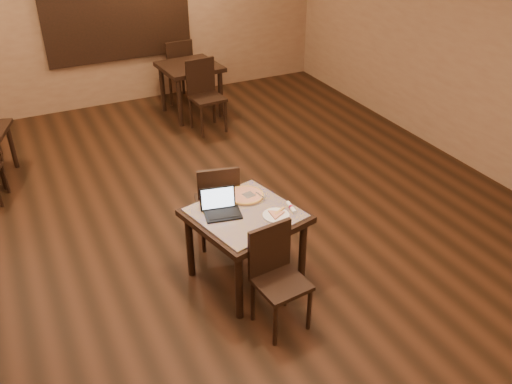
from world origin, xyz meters
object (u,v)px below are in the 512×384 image
laptop (220,207)px  other_table_a_chair_near (204,91)px  chair_main_near (276,271)px  other_table_a_chair_far (178,67)px  tiled_table (245,222)px  chair_main_far (218,201)px  other_table_a (190,73)px  pizza_pan (246,196)px

laptop → other_table_a_chair_near: bearing=82.7°
laptop → chair_main_near: bearing=-63.3°
chair_main_near → other_table_a_chair_far: size_ratio=0.90×
laptop → tiled_table: bearing=-15.2°
chair_main_far → laptop: size_ratio=2.65×
chair_main_near → other_table_a_chair_far: bearing=73.5°
chair_main_far → laptop: laptop is taller
other_table_a → laptop: bearing=-110.5°
laptop → other_table_a_chair_near: 3.57m
tiled_table → other_table_a_chair_far: bearing=64.8°
tiled_table → other_table_a_chair_near: bearing=61.0°
laptop → other_table_a: 4.15m
other_table_a → other_table_a_chair_near: 0.62m
laptop → other_table_a_chair_near: (1.17, 3.37, -0.23)m
other_table_a_chair_far → other_table_a_chair_near: bearing=85.3°
laptop → other_table_a: (1.17, 3.98, -0.15)m
chair_main_far → other_table_a_chair_near: other_table_a_chair_near is taller
tiled_table → other_table_a_chair_far: (0.98, 4.70, -0.07)m
laptop → other_table_a_chair_far: 4.75m
pizza_pan → tiled_table: bearing=-116.6°
tiled_table → other_table_a: 4.20m
other_table_a → pizza_pan: bearing=-106.6°
other_table_a → other_table_a_chair_far: (0.01, 0.61, -0.08)m
laptop → pizza_pan: 0.35m
pizza_pan → other_table_a: other_table_a is taller
laptop → other_table_a_chair_near: other_table_a_chair_near is taller
tiled_table → other_table_a_chair_near: size_ratio=1.05×
laptop → other_table_a_chair_far: bearing=87.4°
chair_main_near → other_table_a: (0.98, 4.70, 0.14)m
tiled_table → other_table_a_chair_far: size_ratio=1.05×
other_table_a → chair_main_far: bearing=-110.1°
tiled_table → pizza_pan: 0.29m
tiled_table → pizza_pan: pizza_pan is taller
other_table_a_chair_near → laptop: bearing=-113.2°
tiled_table → other_table_a_chair_near: (0.97, 3.47, -0.07)m
chair_main_near → other_table_a_chair_near: bearing=70.6°
other_table_a_chair_far → laptop: bearing=71.5°
other_table_a_chair_far → pizza_pan: bearing=75.0°
tiled_table → other_table_a: (0.97, 4.08, 0.02)m
chair_main_near → chair_main_far: chair_main_far is taller
tiled_table → chair_main_near: 0.63m
chair_main_far → other_table_a_chair_near: 3.02m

